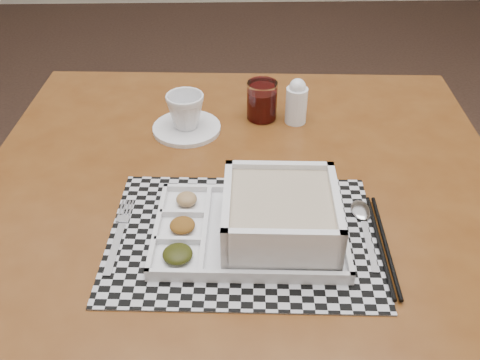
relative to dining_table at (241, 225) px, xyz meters
name	(u,v)px	position (x,y,z in m)	size (l,w,h in m)	color
floor	(177,208)	(-0.24, 0.89, -0.69)	(5.00, 5.00, 0.00)	#2F1E17
dining_table	(241,225)	(0.00, 0.00, 0.00)	(1.08, 1.08, 0.77)	#532A0F
placemat	(243,236)	(0.00, -0.12, 0.08)	(0.45, 0.33, 0.00)	#B1B1B9
serving_tray	(271,221)	(0.04, -0.12, 0.12)	(0.33, 0.24, 0.09)	white
fork	(119,234)	(-0.21, -0.11, 0.08)	(0.03, 0.19, 0.00)	silver
spoon	(362,215)	(0.21, -0.07, 0.08)	(0.04, 0.18, 0.01)	silver
chopsticks	(383,244)	(0.23, -0.15, 0.09)	(0.03, 0.24, 0.01)	black
saucer	(187,128)	(-0.11, 0.23, 0.08)	(0.15, 0.15, 0.01)	white
cup	(186,111)	(-0.11, 0.23, 0.13)	(0.08, 0.08, 0.08)	white
juice_glass	(262,102)	(0.05, 0.28, 0.12)	(0.07, 0.07, 0.09)	white
creamer_bottle	(296,102)	(0.13, 0.26, 0.13)	(0.05, 0.05, 0.11)	white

